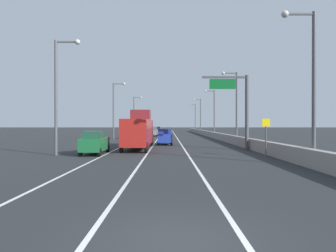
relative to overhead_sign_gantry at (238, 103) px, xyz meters
name	(u,v)px	position (x,y,z in m)	size (l,w,h in m)	color
ground_plane	(168,135)	(-6.99, 41.57, -4.73)	(320.00, 320.00, 0.00)	#26282B
lane_stripe_left	(142,136)	(-12.49, 32.57, -4.73)	(0.16, 130.00, 0.00)	silver
lane_stripe_center	(158,136)	(-8.99, 32.57, -4.73)	(0.16, 130.00, 0.00)	silver
lane_stripe_right	(175,136)	(-5.49, 32.57, -4.73)	(0.16, 130.00, 0.00)	silver
jersey_barrier_right	(220,137)	(1.34, 17.57, -4.18)	(0.60, 120.00, 1.10)	gray
overhead_sign_gantry	(238,103)	(0.00, 0.00, 0.00)	(4.68, 0.36, 7.50)	#47474C
speed_advisory_sign	(265,135)	(0.44, -6.47, -2.96)	(0.60, 0.11, 3.00)	#4C4C51
lamp_post_right_near	(308,76)	(1.56, -11.05, 0.81)	(2.14, 0.44, 9.59)	#4C4C51
lamp_post_right_second	(234,102)	(1.71, 9.45, 0.81)	(2.14, 0.44, 9.59)	#4C4C51
lamp_post_right_third	(212,110)	(2.04, 29.94, 0.81)	(2.14, 0.44, 9.59)	#4C4C51
lamp_post_right_fourth	(199,113)	(1.56, 50.44, 0.81)	(2.14, 0.44, 9.59)	#4C4C51
lamp_post_right_fifth	(193,116)	(2.05, 70.94, 0.81)	(2.14, 0.44, 9.59)	#4C4C51
lamp_post_left_near	(58,88)	(-16.18, -5.05, 0.81)	(2.14, 0.44, 9.59)	#4C4C51
lamp_post_left_mid	(114,107)	(-16.10, 19.54, 0.81)	(2.14, 0.44, 9.59)	#4C4C51
lamp_post_left_far	(134,113)	(-15.58, 44.14, 0.81)	(2.14, 0.44, 9.59)	#4C4C51
car_green_0	(94,143)	(-13.46, -4.24, -3.74)	(1.84, 4.32, 2.00)	#196033
car_black_1	(156,130)	(-10.21, 52.57, -3.80)	(2.03, 4.63, 1.85)	black
car_gray_2	(152,132)	(-10.30, 32.96, -3.74)	(1.82, 4.72, 1.99)	slate
car_yellow_3	(131,133)	(-13.43, 21.76, -3.79)	(1.80, 4.06, 1.89)	gold
car_silver_4	(138,131)	(-13.35, 32.71, -3.69)	(1.96, 4.14, 2.09)	#B7B7BC
car_blue_5	(164,137)	(-7.59, 7.42, -3.74)	(1.90, 4.19, 2.00)	#1E389E
box_truck	(138,131)	(-10.24, 1.37, -2.83)	(2.54, 9.79, 4.16)	#A51E19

